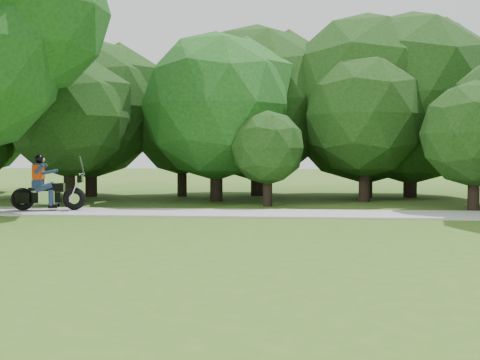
{
  "coord_description": "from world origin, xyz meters",
  "views": [
    {
      "loc": [
        -0.72,
        -10.53,
        2.04
      ],
      "look_at": [
        -1.88,
        3.5,
        1.3
      ],
      "focal_mm": 45.0,
      "sensor_mm": 36.0,
      "label": 1
    }
  ],
  "objects": [
    {
      "name": "tree_line",
      "position": [
        1.03,
        14.43,
        3.64
      ],
      "size": [
        39.15,
        11.61,
        7.73
      ],
      "color": "black",
      "rests_on": "ground"
    },
    {
      "name": "walkway",
      "position": [
        0.0,
        8.0,
        0.03
      ],
      "size": [
        60.0,
        2.2,
        0.06
      ],
      "primitive_type": "cube",
      "color": "#9A9A95",
      "rests_on": "ground"
    },
    {
      "name": "ground",
      "position": [
        0.0,
        0.0,
        0.0
      ],
      "size": [
        100.0,
        100.0,
        0.0
      ],
      "primitive_type": "plane",
      "color": "#3B5E1B",
      "rests_on": "ground"
    },
    {
      "name": "touring_motorcycle",
      "position": [
        -8.59,
        8.1,
        0.71
      ],
      "size": [
        2.35,
        1.0,
        1.8
      ],
      "rotation": [
        0.0,
        0.0,
        0.19
      ],
      "color": "black",
      "rests_on": "walkway"
    }
  ]
}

